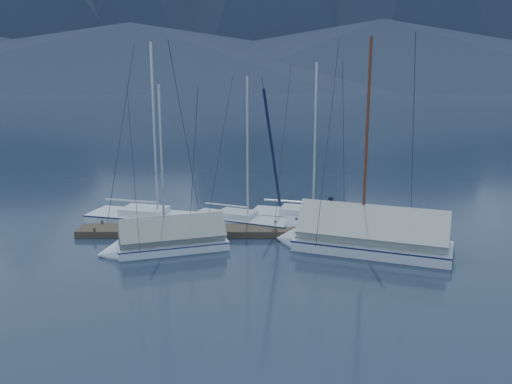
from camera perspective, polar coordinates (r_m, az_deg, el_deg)
ground at (r=25.68m, az=-0.01°, el=-5.78°), size 1000.00×1000.00×0.00m
dock at (r=27.56m, az=0.00°, el=-4.24°), size 18.00×1.50×0.54m
mooring_posts at (r=27.49m, az=-1.04°, el=-3.76°), size 15.12×1.52×0.35m
sailboat_open_left at (r=29.63m, az=-9.29°, el=-3.05°), size 8.25×4.20×10.50m
sailboat_open_mid at (r=28.96m, az=-0.05°, el=-3.31°), size 6.72×4.27×8.64m
sailboat_open_right at (r=29.87m, az=6.97°, el=-2.88°), size 7.38×3.84×9.40m
sailboat_covered_near at (r=25.53m, az=10.73°, el=-4.88°), size 8.51×5.17×10.61m
sailboat_covered_far at (r=25.36m, az=-9.84°, el=-5.25°), size 6.18×3.49×8.30m
person at (r=27.97m, az=7.90°, el=-2.00°), size 0.42×0.59×1.52m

